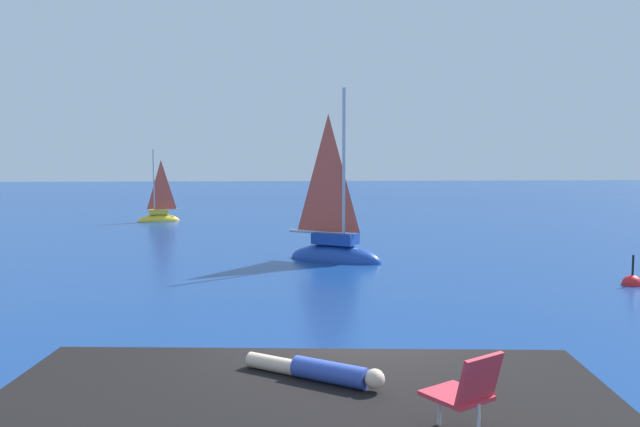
# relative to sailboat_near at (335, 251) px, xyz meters

# --- Properties ---
(ground_plane) EXTENTS (160.00, 160.00, 0.00)m
(ground_plane) POSITION_rel_sailboat_near_xyz_m (-0.88, -12.99, -0.35)
(ground_plane) COLOR navy
(boulder_seaward) EXTENTS (1.51, 1.26, 0.81)m
(boulder_seaward) POSITION_rel_sailboat_near_xyz_m (0.49, -13.56, -0.35)
(boulder_seaward) COLOR black
(boulder_seaward) RESTS_ON ground
(boulder_inland) EXTENTS (1.48, 1.74, 1.01)m
(boulder_inland) POSITION_rel_sailboat_near_xyz_m (-3.29, -13.08, -0.35)
(boulder_inland) COLOR black
(boulder_inland) RESTS_ON ground
(sailboat_near) EXTENTS (3.49, 2.71, 6.42)m
(sailboat_near) POSITION_rel_sailboat_near_xyz_m (0.00, 0.00, 0.00)
(sailboat_near) COLOR #193D99
(sailboat_near) RESTS_ON ground
(sailboat_far) EXTENTS (2.37, 1.35, 4.28)m
(sailboat_far) POSITION_rel_sailboat_near_xyz_m (-8.36, 13.80, -0.12)
(sailboat_far) COLOR yellow
(sailboat_far) RESTS_ON ground
(person_sunbather) EXTENTS (1.53, 1.11, 0.25)m
(person_sunbather) POSITION_rel_sailboat_near_xyz_m (-1.54, -14.86, 0.86)
(person_sunbather) COLOR #334CB2
(person_sunbather) RESTS_ON shore_ledge
(beach_chair) EXTENTS (0.72, 0.76, 0.80)m
(beach_chair) POSITION_rel_sailboat_near_xyz_m (-0.33, -16.41, 1.18)
(beach_chair) COLOR #E03342
(beach_chair) RESTS_ON shore_ledge
(marker_buoy) EXTENTS (0.56, 0.56, 1.13)m
(marker_buoy) POSITION_rel_sailboat_near_xyz_m (7.89, -4.74, -0.34)
(marker_buoy) COLOR red
(marker_buoy) RESTS_ON ground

